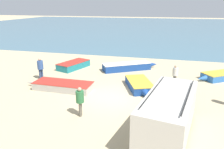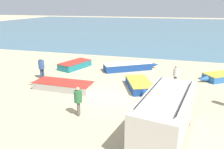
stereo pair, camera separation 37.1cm
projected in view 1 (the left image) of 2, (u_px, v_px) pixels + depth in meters
name	position (u px, v px, depth m)	size (l,w,h in m)	color
ground_plane	(112.00, 98.00, 14.79)	(200.00, 200.00, 0.00)	tan
sea_water	(157.00, 26.00, 62.75)	(120.00, 80.00, 0.01)	#477084
parked_van	(169.00, 113.00, 10.19)	(2.88, 5.39, 2.26)	beige
fishing_rowboat_0	(75.00, 65.00, 21.61)	(2.55, 4.12, 0.65)	#1E757F
fishing_rowboat_1	(61.00, 86.00, 16.17)	(5.27, 1.68, 0.56)	#ADA89E
fishing_rowboat_2	(129.00, 66.00, 21.00)	(5.24, 3.72, 0.68)	navy
fishing_rowboat_4	(224.00, 75.00, 18.52)	(4.67, 3.59, 0.57)	#2D66AD
fishing_rowboat_5	(140.00, 85.00, 16.26)	(2.60, 3.83, 0.59)	navy
fisherman_0	(40.00, 67.00, 18.15)	(0.48, 0.48, 1.82)	navy
fisherman_1	(175.00, 73.00, 16.82)	(0.42, 0.42, 1.61)	#5B564C
fisherman_3	(80.00, 99.00, 12.08)	(0.45, 0.45, 1.72)	#5B564C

